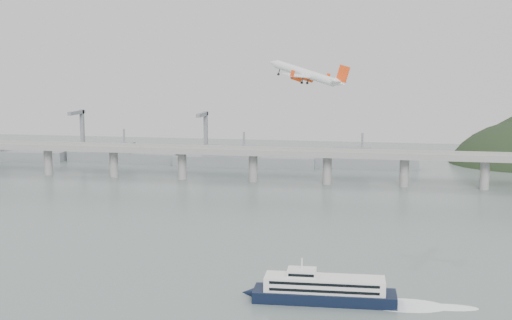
# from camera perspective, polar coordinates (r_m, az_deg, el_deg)

# --- Properties ---
(ground) EXTENTS (900.00, 900.00, 0.00)m
(ground) POSITION_cam_1_polar(r_m,az_deg,el_deg) (267.08, -2.27, -9.33)
(ground) COLOR slate
(ground) RESTS_ON ground
(bridge) EXTENTS (800.00, 22.00, 23.90)m
(bridge) POSITION_cam_1_polar(r_m,az_deg,el_deg) (456.21, 3.32, 0.26)
(bridge) COLOR gray
(bridge) RESTS_ON ground
(distant_fleet) EXTENTS (453.00, 60.90, 40.00)m
(distant_fleet) POSITION_cam_1_polar(r_m,az_deg,el_deg) (560.73, -11.59, 0.40)
(distant_fleet) COLOR slate
(distant_fleet) RESTS_ON ground
(ferry) EXTENTS (79.16, 15.99, 14.92)m
(ferry) POSITION_cam_1_polar(r_m,az_deg,el_deg) (235.71, 5.72, -10.74)
(ferry) COLOR black
(ferry) RESTS_ON ground
(airliner) EXTENTS (39.91, 37.18, 14.11)m
(airliner) POSITION_cam_1_polar(r_m,az_deg,el_deg) (315.04, 4.26, 7.15)
(airliner) COLOR white
(airliner) RESTS_ON ground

